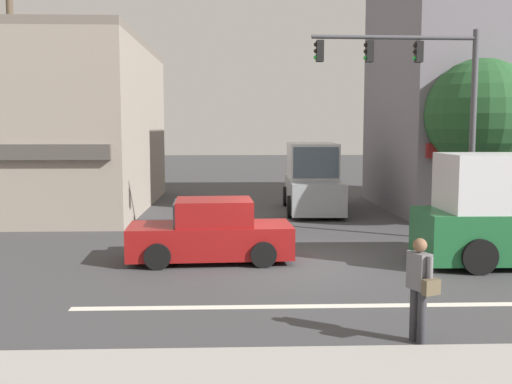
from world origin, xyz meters
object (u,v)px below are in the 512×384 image
object	(u,v)px
street_tree	(481,115)
box_truck_crossing_center	(312,180)
pedestrian_foreground_with_bag	(420,284)
sedan_approaching_near	(211,233)
utility_pole_far_right	(473,115)
utility_pole_near_left	(13,91)
traffic_light_mast	(430,96)

from	to	relation	value
street_tree	box_truck_crossing_center	xyz separation A→B (m)	(-5.03, 4.41, -2.56)
box_truck_crossing_center	pedestrian_foreground_with_bag	bearing A→B (deg)	-91.15
sedan_approaching_near	pedestrian_foreground_with_bag	distance (m)	6.92
street_tree	pedestrian_foreground_with_bag	distance (m)	12.33
utility_pole_far_right	sedan_approaching_near	distance (m)	11.34
sedan_approaching_near	pedestrian_foreground_with_bag	xyz separation A→B (m)	(3.48, -5.98, 0.24)
utility_pole_far_right	box_truck_crossing_center	bearing A→B (deg)	149.32
utility_pole_near_left	box_truck_crossing_center	bearing A→B (deg)	20.69
utility_pole_near_left	box_truck_crossing_center	size ratio (longest dim) A/B	1.56
pedestrian_foreground_with_bag	utility_pole_far_right	bearing A→B (deg)	65.05
street_tree	sedan_approaching_near	xyz separation A→B (m)	(-8.82, -4.77, -3.10)
box_truck_crossing_center	street_tree	bearing A→B (deg)	-41.22
utility_pole_near_left	pedestrian_foreground_with_bag	world-z (taller)	utility_pole_near_left
traffic_light_mast	sedan_approaching_near	size ratio (longest dim) A/B	1.48
traffic_light_mast	pedestrian_foreground_with_bag	xyz separation A→B (m)	(-2.82, -8.33, -3.35)
sedan_approaching_near	utility_pole_near_left	bearing A→B (deg)	141.98
utility_pole_near_left	utility_pole_far_right	bearing A→B (deg)	2.96
traffic_light_mast	pedestrian_foreground_with_bag	bearing A→B (deg)	-108.67
utility_pole_near_left	pedestrian_foreground_with_bag	distance (m)	15.55
utility_pole_near_left	traffic_light_mast	distance (m)	13.29
box_truck_crossing_center	pedestrian_foreground_with_bag	distance (m)	15.16
sedan_approaching_near	utility_pole_far_right	bearing A→B (deg)	33.65
box_truck_crossing_center	sedan_approaching_near	bearing A→B (deg)	-112.42
utility_pole_far_right	sedan_approaching_near	size ratio (longest dim) A/B	1.76
street_tree	pedestrian_foreground_with_bag	xyz separation A→B (m)	(-5.33, -10.75, -2.86)
box_truck_crossing_center	sedan_approaching_near	world-z (taller)	box_truck_crossing_center
street_tree	utility_pole_far_right	size ratio (longest dim) A/B	0.77
street_tree	box_truck_crossing_center	size ratio (longest dim) A/B	1.00
pedestrian_foreground_with_bag	sedan_approaching_near	bearing A→B (deg)	120.21
utility_pole_near_left	sedan_approaching_near	world-z (taller)	utility_pole_near_left
traffic_light_mast	sedan_approaching_near	distance (m)	7.62
utility_pole_near_left	sedan_approaching_near	bearing A→B (deg)	-38.02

